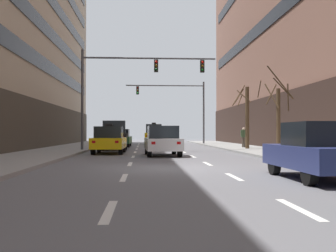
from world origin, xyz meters
TOP-DOWN VIEW (x-y plane):
  - ground_plane at (0.00, 0.00)m, footprint 120.00×120.00m
  - lane_stripe_l1_s2 at (-1.60, -8.00)m, footprint 0.16×2.00m
  - lane_stripe_l1_s3 at (-1.60, -3.00)m, footprint 0.16×2.00m
  - lane_stripe_l1_s4 at (-1.60, 2.00)m, footprint 0.16×2.00m
  - lane_stripe_l1_s5 at (-1.60, 7.00)m, footprint 0.16×2.00m
  - lane_stripe_l1_s6 at (-1.60, 12.00)m, footprint 0.16×2.00m
  - lane_stripe_l1_s7 at (-1.60, 17.00)m, footprint 0.16×2.00m
  - lane_stripe_l1_s8 at (-1.60, 22.00)m, footprint 0.16×2.00m
  - lane_stripe_l1_s9 at (-1.60, 27.00)m, footprint 0.16×2.00m
  - lane_stripe_l1_s10 at (-1.60, 32.00)m, footprint 0.16×2.00m
  - lane_stripe_l2_s2 at (1.60, -8.00)m, footprint 0.16×2.00m
  - lane_stripe_l2_s3 at (1.60, -3.00)m, footprint 0.16×2.00m
  - lane_stripe_l2_s4 at (1.60, 2.00)m, footprint 0.16×2.00m
  - lane_stripe_l2_s5 at (1.60, 7.00)m, footprint 0.16×2.00m
  - lane_stripe_l2_s6 at (1.60, 12.00)m, footprint 0.16×2.00m
  - lane_stripe_l2_s7 at (1.60, 17.00)m, footprint 0.16×2.00m
  - lane_stripe_l2_s8 at (1.60, 22.00)m, footprint 0.16×2.00m
  - lane_stripe_l2_s9 at (1.60, 27.00)m, footprint 0.16×2.00m
  - lane_stripe_l2_s10 at (1.60, 32.00)m, footprint 0.16×2.00m
  - taxi_driving_0 at (-3.16, 10.40)m, footprint 1.93×4.44m
  - taxi_driving_1 at (0.02, 28.98)m, footprint 1.98×4.50m
  - car_driving_2 at (-3.23, 15.89)m, footprint 2.01×4.49m
  - car_driving_3 at (0.00, 7.91)m, footprint 2.02×4.48m
  - car_driving_4 at (-3.10, 21.54)m, footprint 1.87×4.25m
  - car_parked_1 at (3.75, -3.83)m, footprint 1.81×4.25m
  - traffic_signal_0 at (-2.09, 13.03)m, footprint 9.17×0.35m
  - traffic_signal_1 at (2.77, 27.51)m, footprint 8.20×0.35m
  - street_tree_1 at (6.37, 7.27)m, footprint 1.52×1.49m
  - street_tree_2 at (6.37, 14.14)m, footprint 2.11×2.10m
  - pedestrian_0 at (6.73, 16.64)m, footprint 0.50×0.31m

SIDE VIEW (x-z plane):
  - ground_plane at x=0.00m, z-range 0.00..0.00m
  - lane_stripe_l1_s2 at x=-1.60m, z-range 0.00..0.01m
  - lane_stripe_l1_s3 at x=-1.60m, z-range 0.00..0.01m
  - lane_stripe_l1_s4 at x=-1.60m, z-range 0.00..0.01m
  - lane_stripe_l1_s5 at x=-1.60m, z-range 0.00..0.01m
  - lane_stripe_l1_s6 at x=-1.60m, z-range 0.00..0.01m
  - lane_stripe_l1_s7 at x=-1.60m, z-range 0.00..0.01m
  - lane_stripe_l1_s8 at x=-1.60m, z-range 0.00..0.01m
  - lane_stripe_l1_s9 at x=-1.60m, z-range 0.00..0.01m
  - lane_stripe_l1_s10 at x=-1.60m, z-range 0.00..0.01m
  - lane_stripe_l2_s2 at x=1.60m, z-range 0.00..0.01m
  - lane_stripe_l2_s3 at x=1.60m, z-range 0.00..0.01m
  - lane_stripe_l2_s4 at x=1.60m, z-range 0.00..0.01m
  - lane_stripe_l2_s5 at x=1.60m, z-range 0.00..0.01m
  - lane_stripe_l2_s6 at x=1.60m, z-range 0.00..0.01m
  - lane_stripe_l2_s7 at x=1.60m, z-range 0.00..0.01m
  - lane_stripe_l2_s8 at x=1.60m, z-range 0.00..0.01m
  - lane_stripe_l2_s9 at x=1.60m, z-range 0.00..0.01m
  - lane_stripe_l2_s10 at x=1.60m, z-range 0.00..0.01m
  - car_driving_4 at x=-3.10m, z-range -0.01..1.57m
  - car_parked_1 at x=3.75m, z-range -0.01..1.57m
  - car_driving_3 at x=0.00m, z-range -0.01..1.64m
  - taxi_driving_0 at x=-3.16m, z-range -0.10..1.73m
  - pedestrian_0 at x=6.73m, z-range 0.25..1.79m
  - car_driving_2 at x=-3.23m, z-range -0.01..2.14m
  - taxi_driving_1 at x=0.02m, z-range -0.09..2.24m
  - street_tree_1 at x=6.37m, z-range -0.15..4.62m
  - street_tree_2 at x=6.37m, z-range 0.14..4.92m
  - traffic_signal_1 at x=2.77m, z-range 1.37..7.82m
  - traffic_signal_0 at x=-2.09m, z-range 1.57..8.33m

